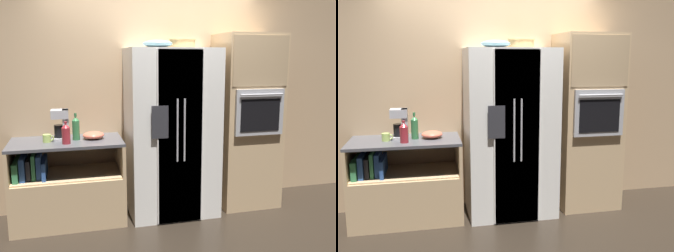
% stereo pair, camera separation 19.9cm
% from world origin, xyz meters
% --- Properties ---
extents(ground_plane, '(20.00, 20.00, 0.00)m').
position_xyz_m(ground_plane, '(0.00, 0.00, 0.00)').
color(ground_plane, black).
extents(wall_back, '(12.00, 0.06, 2.80)m').
position_xyz_m(wall_back, '(0.00, 0.44, 1.40)').
color(wall_back, tan).
rests_on(wall_back, ground_plane).
extents(counter_left, '(1.16, 0.65, 0.89)m').
position_xyz_m(counter_left, '(-1.03, 0.08, 0.33)').
color(counter_left, tan).
rests_on(counter_left, ground_plane).
extents(refrigerator, '(0.97, 0.73, 1.86)m').
position_xyz_m(refrigerator, '(0.13, 0.06, 0.93)').
color(refrigerator, white).
rests_on(refrigerator, ground_plane).
extents(wall_oven, '(0.70, 0.67, 2.02)m').
position_xyz_m(wall_oven, '(1.06, 0.10, 1.02)').
color(wall_oven, tan).
rests_on(wall_oven, ground_plane).
extents(wicker_basket, '(0.30, 0.30, 0.10)m').
position_xyz_m(wicker_basket, '(0.27, 0.12, 1.92)').
color(wicker_basket, tan).
rests_on(wicker_basket, refrigerator).
extents(fruit_bowl, '(0.32, 0.32, 0.08)m').
position_xyz_m(fruit_bowl, '(-0.04, -0.01, 1.90)').
color(fruit_bowl, '#668C99').
rests_on(fruit_bowl, refrigerator).
extents(bottle_tall, '(0.08, 0.08, 0.29)m').
position_xyz_m(bottle_tall, '(-0.91, 0.11, 1.02)').
color(bottle_tall, '#33723F').
rests_on(bottle_tall, counter_left).
extents(bottle_short, '(0.08, 0.08, 0.23)m').
position_xyz_m(bottle_short, '(-1.01, -0.06, 1.00)').
color(bottle_short, maroon).
rests_on(bottle_short, counter_left).
extents(mug, '(0.11, 0.08, 0.08)m').
position_xyz_m(mug, '(-1.20, 0.07, 0.94)').
color(mug, '#B2D166').
rests_on(mug, counter_left).
extents(mixing_bowl, '(0.23, 0.23, 0.08)m').
position_xyz_m(mixing_bowl, '(-0.73, 0.11, 0.93)').
color(mixing_bowl, '#DB664C').
rests_on(mixing_bowl, counter_left).
extents(coffee_maker, '(0.18, 0.17, 0.32)m').
position_xyz_m(coffee_maker, '(-1.05, 0.16, 1.07)').
color(coffee_maker, '#B2B2B7').
rests_on(coffee_maker, counter_left).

